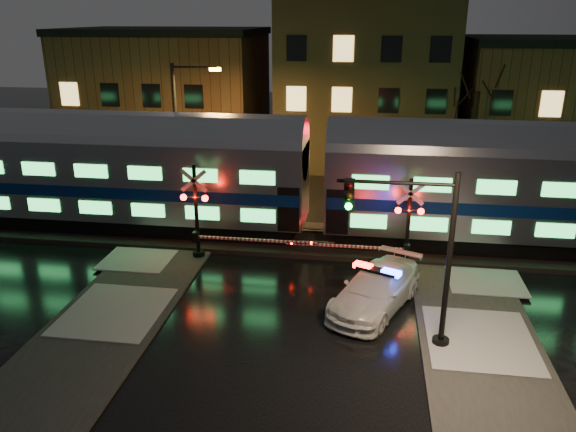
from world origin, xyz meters
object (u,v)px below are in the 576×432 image
(crossing_signal_right, at_px, (399,234))
(streetlight, at_px, (181,128))
(traffic_light, at_px, (419,258))
(crossing_signal_left, at_px, (204,222))
(police_car, at_px, (376,289))

(crossing_signal_right, height_order, streetlight, streetlight)
(crossing_signal_right, bearing_deg, traffic_light, -87.09)
(traffic_light, bearing_deg, crossing_signal_left, 150.79)
(crossing_signal_right, distance_m, crossing_signal_left, 8.50)
(crossing_signal_right, height_order, traffic_light, traffic_light)
(police_car, relative_size, streetlight, 0.69)
(police_car, distance_m, crossing_signal_left, 8.36)
(traffic_light, relative_size, streetlight, 0.75)
(police_car, relative_size, traffic_light, 0.93)
(police_car, xyz_separation_m, crossing_signal_right, (0.92, 3.38, 0.95))
(police_car, distance_m, streetlight, 15.17)
(police_car, relative_size, crossing_signal_left, 0.91)
(streetlight, bearing_deg, crossing_signal_left, -65.21)
(crossing_signal_left, xyz_separation_m, traffic_light, (8.79, -5.80, 1.40))
(crossing_signal_right, bearing_deg, streetlight, 149.98)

